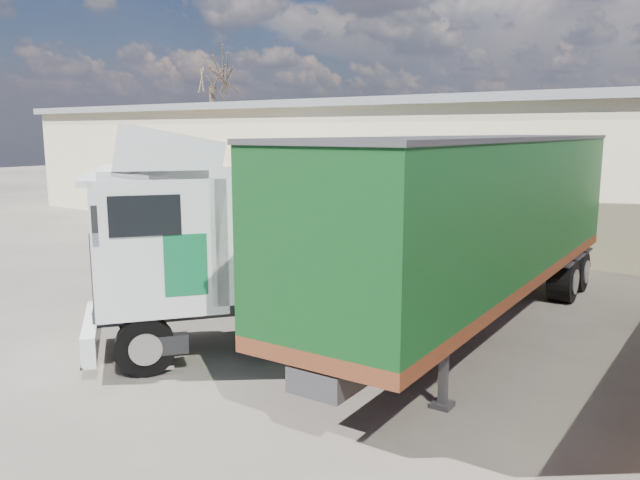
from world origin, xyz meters
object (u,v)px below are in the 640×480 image
Objects in this scene: box_trailer at (480,214)px; orange_skip at (206,209)px; tractor_unit at (204,257)px; bare_tree at (211,70)px; panel_van at (271,218)px.

orange_skip is (-14.73, 6.78, -1.63)m from box_trailer.
tractor_unit is at bearing -21.72° from orange_skip.
panel_van is at bearing -39.29° from bare_tree.
panel_van is at bearing 5.55° from orange_skip.
panel_van is at bearing 161.02° from tractor_unit.
bare_tree is at bearing 143.30° from box_trailer.
box_trailer is 11.28m from panel_van.
panel_van is 5.09m from orange_skip.
tractor_unit is 15.46m from orange_skip.
tractor_unit is 11.18m from panel_van.
bare_tree is 1.51× the size of tractor_unit.
tractor_unit is at bearing -45.68° from bare_tree.
orange_skip is at bearing -46.77° from bare_tree.
bare_tree reaches higher than tractor_unit.
bare_tree is at bearing 129.33° from panel_van.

